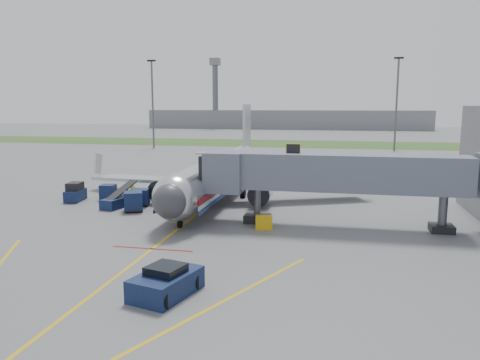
% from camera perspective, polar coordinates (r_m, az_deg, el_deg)
% --- Properties ---
extents(ground, '(400.00, 400.00, 0.00)m').
position_cam_1_polar(ground, '(37.56, -8.32, -6.51)').
color(ground, '#565659').
rests_on(ground, ground).
extents(grass_strip, '(300.00, 25.00, 0.01)m').
position_cam_1_polar(grass_strip, '(124.97, 6.02, 4.44)').
color(grass_strip, '#2D4C1E').
rests_on(grass_strip, ground).
extents(apron_markings, '(21.52, 50.00, 0.01)m').
position_cam_1_polar(apron_markings, '(31.04, -13.08, -10.02)').
color(apron_markings, gold).
rests_on(apron_markings, ground).
extents(airliner, '(32.10, 35.67, 10.25)m').
position_cam_1_polar(airliner, '(51.30, -2.53, 0.79)').
color(airliner, silver).
rests_on(airliner, ground).
extents(jet_bridge, '(25.30, 4.00, 6.90)m').
position_cam_1_polar(jet_bridge, '(39.32, 12.06, 0.74)').
color(jet_bridge, slate).
rests_on(jet_bridge, ground).
extents(light_mast_left, '(2.00, 0.44, 20.40)m').
position_cam_1_polar(light_mast_left, '(112.33, -10.61, 9.32)').
color(light_mast_left, '#595B60').
rests_on(light_mast_left, ground).
extents(light_mast_right, '(2.00, 0.44, 20.40)m').
position_cam_1_polar(light_mast_right, '(109.63, 18.55, 9.01)').
color(light_mast_right, '#595B60').
rests_on(light_mast_right, ground).
extents(distant_terminal, '(120.00, 14.00, 8.00)m').
position_cam_1_polar(distant_terminal, '(205.26, 5.55, 7.36)').
color(distant_terminal, slate).
rests_on(distant_terminal, ground).
extents(control_tower, '(4.00, 4.00, 30.00)m').
position_cam_1_polar(control_tower, '(205.90, -3.04, 11.11)').
color(control_tower, '#595B60').
rests_on(control_tower, ground).
extents(pushback_tug, '(3.38, 4.45, 1.65)m').
position_cam_1_polar(pushback_tug, '(25.85, -9.00, -12.24)').
color(pushback_tug, '#0C1937').
rests_on(pushback_tug, ground).
extents(baggage_tug, '(1.89, 3.03, 1.99)m').
position_cam_1_polar(baggage_tug, '(52.53, -19.45, -1.48)').
color(baggage_tug, '#0C1937').
rests_on(baggage_tug, ground).
extents(baggage_cart_a, '(1.92, 1.92, 1.71)m').
position_cam_1_polar(baggage_cart_a, '(48.21, -11.99, -2.08)').
color(baggage_cart_a, '#0C1937').
rests_on(baggage_cart_a, ground).
extents(baggage_cart_b, '(1.71, 1.71, 1.65)m').
position_cam_1_polar(baggage_cart_b, '(52.10, -15.78, -1.43)').
color(baggage_cart_b, '#0C1937').
rests_on(baggage_cart_b, ground).
extents(baggage_cart_c, '(2.32, 2.32, 1.89)m').
position_cam_1_polar(baggage_cart_c, '(45.82, -12.87, -2.57)').
color(baggage_cart_c, '#0C1937').
rests_on(baggage_cart_c, ground).
extents(belt_loader, '(2.25, 4.88, 2.31)m').
position_cam_1_polar(belt_loader, '(48.33, -14.61, -2.51)').
color(belt_loader, '#0C1937').
rests_on(belt_loader, ground).
extents(ground_power_cart, '(1.50, 1.12, 1.09)m').
position_cam_1_polar(ground_power_cart, '(38.56, 2.93, -5.19)').
color(ground_power_cart, '#D8A10C').
rests_on(ground_power_cart, ground).
extents(ramp_worker, '(0.70, 0.74, 1.71)m').
position_cam_1_polar(ramp_worker, '(52.67, -12.99, -1.19)').
color(ramp_worker, '#80CD18').
rests_on(ramp_worker, ground).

